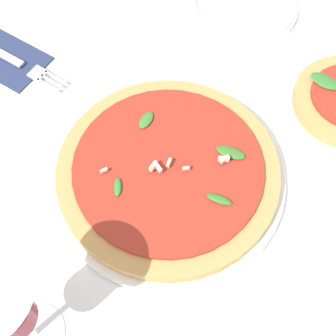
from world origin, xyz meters
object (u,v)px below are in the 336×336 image
wine_glass (0,308)px  fork (8,58)px  pizza_arugula_main (168,173)px  side_plate_white (243,4)px

wine_glass → fork: size_ratio=0.86×
pizza_arugula_main → fork: size_ratio=1.47×
pizza_arugula_main → side_plate_white: 0.35m
wine_glass → side_plate_white: (0.07, 0.59, -0.12)m
pizza_arugula_main → side_plate_white: size_ratio=1.71×
fork → side_plate_white: bearing=50.0°
pizza_arugula_main → wine_glass: (-0.07, -0.24, 0.11)m
wine_glass → fork: bearing=124.0°
pizza_arugula_main → fork: (-0.31, 0.11, -0.01)m
side_plate_white → wine_glass: bearing=-97.2°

